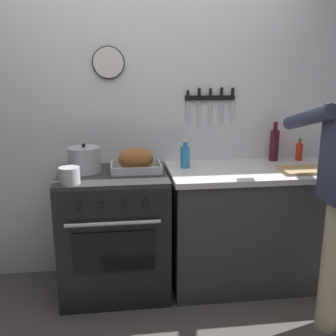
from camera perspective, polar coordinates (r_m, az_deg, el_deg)
name	(u,v)px	position (r m, az deg, el deg)	size (l,w,h in m)	color
wall_back	(140,110)	(3.04, -4.17, 8.46)	(6.00, 0.13, 2.60)	silver
counter_block	(300,222)	(3.21, 18.83, -7.52)	(2.03, 0.65, 0.90)	#38383D
stove	(115,232)	(2.90, -7.85, -9.35)	(0.76, 0.67, 0.90)	black
roasting_pan	(136,161)	(2.74, -4.75, 1.00)	(0.35, 0.26, 0.18)	#B7B7BC
stock_pot	(84,160)	(2.80, -12.20, 1.21)	(0.23, 0.23, 0.21)	#B7B7BC
saucepan	(69,175)	(2.55, -14.29, -1.07)	(0.13, 0.13, 0.11)	#B7B7BC
cutting_board	(306,170)	(2.95, 19.62, -0.26)	(0.36, 0.24, 0.02)	tan
bottle_dish_soap	(185,156)	(2.86, 2.54, 1.74)	(0.07, 0.07, 0.21)	#338CCC
bottle_wine_red	(274,145)	(3.19, 15.36, 3.35)	(0.07, 0.07, 0.31)	#47141E
bottle_hot_sauce	(299,151)	(3.27, 18.72, 2.32)	(0.05, 0.05, 0.18)	red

